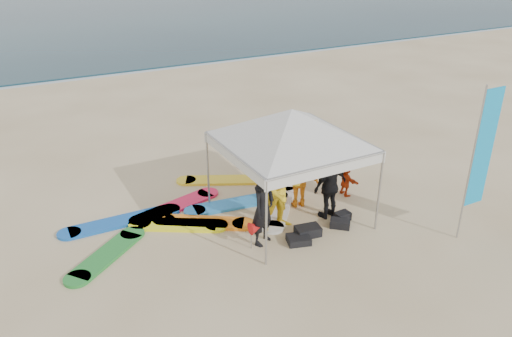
{
  "coord_description": "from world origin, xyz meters",
  "views": [
    {
      "loc": [
        -5.25,
        -6.79,
        6.17
      ],
      "look_at": [
        -0.16,
        2.6,
        1.2
      ],
      "focal_mm": 35.0,
      "sensor_mm": 36.0,
      "label": 1
    }
  ],
  "objects_px": {
    "person_black_a": "(263,207)",
    "person_seated": "(346,180)",
    "surfboard_spread": "(195,212)",
    "person_black_b": "(330,186)",
    "feather_flag": "(482,150)",
    "canopy_tent": "(292,110)",
    "person_orange_a": "(299,175)",
    "person_yellow": "(282,190)",
    "marker_pennant": "(256,228)",
    "person_orange_b": "(274,166)"
  },
  "relations": [
    {
      "from": "person_orange_a",
      "to": "canopy_tent",
      "type": "distance_m",
      "value": 1.98
    },
    {
      "from": "feather_flag",
      "to": "surfboard_spread",
      "type": "xyz_separation_m",
      "value": [
        -5.07,
        3.82,
        -2.05
      ]
    },
    {
      "from": "person_orange_b",
      "to": "marker_pennant",
      "type": "bearing_deg",
      "value": 65.39
    },
    {
      "from": "person_orange_a",
      "to": "surfboard_spread",
      "type": "xyz_separation_m",
      "value": [
        -2.47,
        0.83,
        -0.8
      ]
    },
    {
      "from": "person_orange_a",
      "to": "surfboard_spread",
      "type": "distance_m",
      "value": 2.72
    },
    {
      "from": "person_orange_a",
      "to": "person_seated",
      "type": "relative_size",
      "value": 1.88
    },
    {
      "from": "person_seated",
      "to": "surfboard_spread",
      "type": "bearing_deg",
      "value": 79.19
    },
    {
      "from": "canopy_tent",
      "to": "feather_flag",
      "type": "distance_m",
      "value": 4.11
    },
    {
      "from": "person_seated",
      "to": "surfboard_spread",
      "type": "relative_size",
      "value": 0.15
    },
    {
      "from": "canopy_tent",
      "to": "person_orange_b",
      "type": "bearing_deg",
      "value": 79.45
    },
    {
      "from": "canopy_tent",
      "to": "surfboard_spread",
      "type": "xyz_separation_m",
      "value": [
        -1.97,
        1.2,
        -2.67
      ]
    },
    {
      "from": "person_black_b",
      "to": "canopy_tent",
      "type": "distance_m",
      "value": 2.11
    },
    {
      "from": "person_orange_b",
      "to": "surfboard_spread",
      "type": "height_order",
      "value": "person_orange_b"
    },
    {
      "from": "person_black_a",
      "to": "person_orange_b",
      "type": "height_order",
      "value": "person_black_a"
    },
    {
      "from": "person_seated",
      "to": "feather_flag",
      "type": "height_order",
      "value": "feather_flag"
    },
    {
      "from": "person_yellow",
      "to": "person_seated",
      "type": "bearing_deg",
      "value": 13.43
    },
    {
      "from": "person_seated",
      "to": "surfboard_spread",
      "type": "height_order",
      "value": "person_seated"
    },
    {
      "from": "person_orange_a",
      "to": "person_black_b",
      "type": "xyz_separation_m",
      "value": [
        0.34,
        -0.83,
        -0.0
      ]
    },
    {
      "from": "person_seated",
      "to": "canopy_tent",
      "type": "bearing_deg",
      "value": 100.43
    },
    {
      "from": "person_orange_a",
      "to": "person_orange_b",
      "type": "bearing_deg",
      "value": -54.84
    },
    {
      "from": "person_yellow",
      "to": "person_orange_b",
      "type": "xyz_separation_m",
      "value": [
        0.63,
        1.43,
        -0.12
      ]
    },
    {
      "from": "person_black_a",
      "to": "person_seated",
      "type": "relative_size",
      "value": 2.0
    },
    {
      "from": "person_orange_a",
      "to": "canopy_tent",
      "type": "relative_size",
      "value": 0.4
    },
    {
      "from": "feather_flag",
      "to": "person_seated",
      "type": "bearing_deg",
      "value": 112.93
    },
    {
      "from": "person_yellow",
      "to": "person_black_a",
      "type": "bearing_deg",
      "value": -153.64
    },
    {
      "from": "person_black_a",
      "to": "canopy_tent",
      "type": "distance_m",
      "value": 2.25
    },
    {
      "from": "person_yellow",
      "to": "person_seated",
      "type": "distance_m",
      "value": 2.45
    },
    {
      "from": "person_black_b",
      "to": "feather_flag",
      "type": "xyz_separation_m",
      "value": [
        2.26,
        -2.16,
        1.25
      ]
    },
    {
      "from": "person_black_b",
      "to": "surfboard_spread",
      "type": "height_order",
      "value": "person_black_b"
    },
    {
      "from": "person_black_a",
      "to": "person_orange_a",
      "type": "bearing_deg",
      "value": 3.03
    },
    {
      "from": "person_seated",
      "to": "feather_flag",
      "type": "relative_size",
      "value": 0.25
    },
    {
      "from": "person_black_b",
      "to": "feather_flag",
      "type": "height_order",
      "value": "feather_flag"
    },
    {
      "from": "feather_flag",
      "to": "person_black_b",
      "type": "bearing_deg",
      "value": 136.31
    },
    {
      "from": "person_orange_a",
      "to": "surfboard_spread",
      "type": "height_order",
      "value": "person_orange_a"
    },
    {
      "from": "marker_pennant",
      "to": "surfboard_spread",
      "type": "height_order",
      "value": "marker_pennant"
    },
    {
      "from": "person_orange_b",
      "to": "feather_flag",
      "type": "xyz_separation_m",
      "value": [
        2.9,
        -3.71,
        1.24
      ]
    },
    {
      "from": "person_yellow",
      "to": "person_orange_a",
      "type": "distance_m",
      "value": 1.18
    },
    {
      "from": "person_black_b",
      "to": "person_seated",
      "type": "height_order",
      "value": "person_black_b"
    },
    {
      "from": "person_yellow",
      "to": "canopy_tent",
      "type": "height_order",
      "value": "canopy_tent"
    },
    {
      "from": "person_yellow",
      "to": "person_seated",
      "type": "relative_size",
      "value": 2.19
    },
    {
      "from": "person_seated",
      "to": "marker_pennant",
      "type": "distance_m",
      "value": 3.38
    },
    {
      "from": "person_seated",
      "to": "marker_pennant",
      "type": "height_order",
      "value": "person_seated"
    },
    {
      "from": "person_yellow",
      "to": "canopy_tent",
      "type": "distance_m",
      "value": 1.83
    },
    {
      "from": "person_black_a",
      "to": "surfboard_spread",
      "type": "height_order",
      "value": "person_black_a"
    },
    {
      "from": "person_black_a",
      "to": "person_seated",
      "type": "bearing_deg",
      "value": -12.98
    },
    {
      "from": "person_black_b",
      "to": "person_seated",
      "type": "xyz_separation_m",
      "value": [
        1.05,
        0.71,
        -0.39
      ]
    },
    {
      "from": "feather_flag",
      "to": "marker_pennant",
      "type": "xyz_separation_m",
      "value": [
        -4.43,
        1.83,
        -1.59
      ]
    },
    {
      "from": "person_black_a",
      "to": "surfboard_spread",
      "type": "relative_size",
      "value": 0.29
    },
    {
      "from": "person_orange_a",
      "to": "feather_flag",
      "type": "distance_m",
      "value": 4.16
    },
    {
      "from": "person_seated",
      "to": "surfboard_spread",
      "type": "distance_m",
      "value": 3.99
    }
  ]
}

